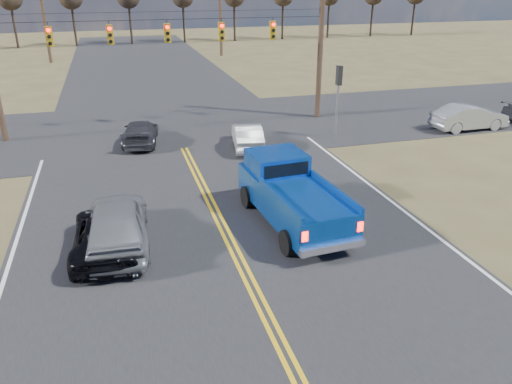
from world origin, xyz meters
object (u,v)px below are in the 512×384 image
object	(u,v)px
pickup_truck	(291,194)
silver_suv	(117,223)
cross_car_east_near	(469,117)
dgrey_car_queue	(140,132)
white_car_queue	(247,136)
black_suv	(107,234)

from	to	relation	value
pickup_truck	silver_suv	bearing A→B (deg)	176.89
cross_car_east_near	dgrey_car_queue	bearing A→B (deg)	81.87
silver_suv	white_car_queue	world-z (taller)	silver_suv
black_suv	pickup_truck	bearing A→B (deg)	-174.09
cross_car_east_near	pickup_truck	bearing A→B (deg)	120.78
pickup_truck	cross_car_east_near	xyz separation A→B (m)	(13.85, 8.37, -0.34)
cross_car_east_near	white_car_queue	bearing A→B (deg)	88.65
dgrey_car_queue	cross_car_east_near	distance (m)	18.49
dgrey_car_queue	silver_suv	bearing A→B (deg)	91.10
silver_suv	cross_car_east_near	xyz separation A→B (m)	(19.80, 8.49, -0.10)
pickup_truck	dgrey_car_queue	distance (m)	11.76
dgrey_car_queue	cross_car_east_near	world-z (taller)	cross_car_east_near
silver_suv	white_car_queue	xyz separation A→B (m)	(6.68, 8.72, -0.19)
silver_suv	cross_car_east_near	distance (m)	21.54
black_suv	cross_car_east_near	bearing A→B (deg)	-153.89
pickup_truck	black_suv	bearing A→B (deg)	178.93
black_suv	dgrey_car_queue	distance (m)	11.37
pickup_truck	black_suv	distance (m)	6.31
pickup_truck	cross_car_east_near	distance (m)	16.19
black_suv	cross_car_east_near	distance (m)	21.95
white_car_queue	black_suv	bearing A→B (deg)	61.40
black_suv	dgrey_car_queue	world-z (taller)	black_suv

